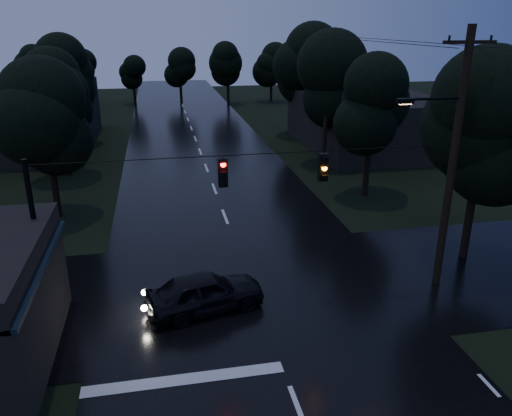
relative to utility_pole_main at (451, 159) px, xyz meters
name	(u,v)px	position (x,y,z in m)	size (l,w,h in m)	color
main_road	(206,168)	(-7.41, 19.00, -5.26)	(12.00, 120.00, 0.02)	black
cross_street	(252,288)	(-7.41, 1.00, -5.26)	(60.00, 9.00, 0.02)	black
building_far_right	(366,122)	(6.59, 23.00, -3.06)	(10.00, 14.00, 4.40)	black
building_far_left	(29,117)	(-21.41, 29.00, -2.76)	(10.00, 16.00, 5.00)	black
utility_pole_main	(451,159)	(0.00, 0.00, 0.00)	(3.50, 0.30, 10.00)	black
utility_pole_far	(326,116)	(0.89, 17.00, -1.38)	(2.00, 0.30, 7.50)	black
anchor_pole_left	(38,246)	(-14.91, 0.00, -2.26)	(0.18, 0.18, 6.00)	black
span_signals	(273,169)	(-6.85, -0.01, -0.01)	(15.00, 0.37, 1.12)	black
tree_corner_near	(484,126)	(2.59, 2.00, 0.74)	(4.48, 4.48, 9.44)	black
tree_left_a	(45,121)	(-16.41, 11.00, -0.02)	(3.92, 3.92, 8.26)	black
tree_left_b	(58,94)	(-17.01, 19.00, 0.36)	(4.20, 4.20, 8.85)	black
tree_left_c	(71,74)	(-17.61, 29.00, 0.74)	(4.48, 4.48, 9.44)	black
tree_right_a	(372,104)	(1.59, 11.00, 0.36)	(4.20, 4.20, 8.85)	black
tree_right_b	(335,82)	(2.19, 19.00, 0.74)	(4.48, 4.48, 9.44)	black
tree_right_c	(304,65)	(2.79, 29.00, 1.11)	(4.76, 4.76, 10.03)	black
car	(205,292)	(-9.40, -0.20, -4.52)	(1.75, 4.35, 1.48)	black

